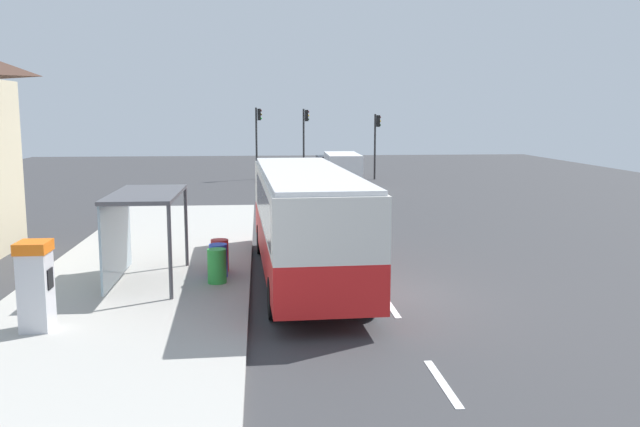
{
  "coord_description": "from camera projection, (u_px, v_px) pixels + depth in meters",
  "views": [
    {
      "loc": [
        -2.99,
        -17.38,
        4.83
      ],
      "look_at": [
        -1.0,
        4.89,
        1.5
      ],
      "focal_mm": 38.0,
      "sensor_mm": 36.0,
      "label": 1
    }
  ],
  "objects": [
    {
      "name": "ticket_machine",
      "position": [
        36.0,
        285.0,
        14.53
      ],
      "size": [
        0.66,
        0.76,
        1.94
      ],
      "color": "silver",
      "rests_on": "sidewalk_platform"
    },
    {
      "name": "ground_plane",
      "position": [
        324.0,
        217.0,
        31.89
      ],
      "size": [
        56.0,
        92.0,
        0.04
      ],
      "primitive_type": "cube",
      "color": "#38383A"
    },
    {
      "name": "sidewalk_platform",
      "position": [
        142.0,
        279.0,
        19.49
      ],
      "size": [
        6.2,
        30.0,
        0.18
      ],
      "primitive_type": "cube",
      "color": "#ADAAA3",
      "rests_on": "ground"
    },
    {
      "name": "traffic_light_median",
      "position": [
        305.0,
        132.0,
        50.28
      ],
      "size": [
        0.49,
        0.28,
        5.13
      ],
      "color": "#2D2D2D",
      "rests_on": "ground"
    },
    {
      "name": "recycling_bin_green",
      "position": [
        217.0,
        266.0,
        18.63
      ],
      "size": [
        0.52,
        0.52,
        0.95
      ],
      "primitive_type": "cylinder",
      "color": "green",
      "rests_on": "sidewalk_platform"
    },
    {
      "name": "lane_stripe_seg_2",
      "position": [
        361.0,
        262.0,
        22.06
      ],
      "size": [
        0.16,
        2.2,
        0.01
      ],
      "primitive_type": "cube",
      "color": "silver",
      "rests_on": "ground"
    },
    {
      "name": "lane_stripe_seg_5",
      "position": [
        320.0,
        202.0,
        36.83
      ],
      "size": [
        0.16,
        2.2,
        0.01
      ],
      "primitive_type": "cube",
      "color": "silver",
      "rests_on": "ground"
    },
    {
      "name": "white_van",
      "position": [
        342.0,
        169.0,
        42.55
      ],
      "size": [
        2.15,
        5.25,
        2.3
      ],
      "color": "white",
      "rests_on": "ground"
    },
    {
      "name": "lane_stripe_seg_7",
      "position": [
        307.0,
        183.0,
        46.68
      ],
      "size": [
        0.16,
        2.2,
        0.01
      ],
      "primitive_type": "cube",
      "color": "silver",
      "rests_on": "ground"
    },
    {
      "name": "recycling_bin_blue",
      "position": [
        218.0,
        260.0,
        19.32
      ],
      "size": [
        0.52,
        0.52,
        0.95
      ],
      "primitive_type": "cylinder",
      "color": "blue",
      "rests_on": "sidewalk_platform"
    },
    {
      "name": "lane_stripe_seg_6",
      "position": [
        313.0,
        192.0,
        41.76
      ],
      "size": [
        0.16,
        2.2,
        0.01
      ],
      "primitive_type": "cube",
      "color": "silver",
      "rests_on": "ground"
    },
    {
      "name": "lane_stripe_seg_0",
      "position": [
        443.0,
        383.0,
        12.2
      ],
      "size": [
        0.16,
        2.2,
        0.01
      ],
      "primitive_type": "cube",
      "color": "silver",
      "rests_on": "ground"
    },
    {
      "name": "lane_stripe_seg_1",
      "position": [
        390.0,
        305.0,
        17.13
      ],
      "size": [
        0.16,
        2.2,
        0.01
      ],
      "primitive_type": "cube",
      "color": "silver",
      "rests_on": "ground"
    },
    {
      "name": "bus",
      "position": [
        305.0,
        217.0,
        19.55
      ],
      "size": [
        2.91,
        11.09,
        3.21
      ],
      "color": "red",
      "rests_on": "ground"
    },
    {
      "name": "traffic_light_far_side",
      "position": [
        258.0,
        132.0,
        49.18
      ],
      "size": [
        0.49,
        0.28,
        5.21
      ],
      "color": "#2D2D2D",
      "rests_on": "ground"
    },
    {
      "name": "sedan_far",
      "position": [
        338.0,
        173.0,
        45.76
      ],
      "size": [
        1.94,
        4.45,
        1.52
      ],
      "color": "#A51919",
      "rests_on": "ground"
    },
    {
      "name": "bus_shelter",
      "position": [
        135.0,
        213.0,
        18.56
      ],
      "size": [
        1.8,
        4.0,
        2.5
      ],
      "color": "#4C4C51",
      "rests_on": "sidewalk_platform"
    },
    {
      "name": "recycling_bin_red",
      "position": [
        220.0,
        255.0,
        20.01
      ],
      "size": [
        0.52,
        0.52,
        0.95
      ],
      "primitive_type": "cylinder",
      "color": "red",
      "rests_on": "sidewalk_platform"
    },
    {
      "name": "traffic_light_near_side",
      "position": [
        376.0,
        136.0,
        49.19
      ],
      "size": [
        0.49,
        0.28,
        4.74
      ],
      "color": "#2D2D2D",
      "rests_on": "ground"
    },
    {
      "name": "sedan_near",
      "position": [
        328.0,
        165.0,
        52.61
      ],
      "size": [
        1.98,
        4.47,
        1.52
      ],
      "color": "#A51919",
      "rests_on": "ground"
    },
    {
      "name": "lane_stripe_seg_4",
      "position": [
        329.0,
        216.0,
        31.91
      ],
      "size": [
        0.16,
        2.2,
        0.01
      ],
      "primitive_type": "cube",
      "color": "silver",
      "rests_on": "ground"
    },
    {
      "name": "lane_stripe_seg_3",
      "position": [
        342.0,
        235.0,
        26.98
      ],
      "size": [
        0.16,
        2.2,
        0.01
      ],
      "primitive_type": "cube",
      "color": "silver",
      "rests_on": "ground"
    }
  ]
}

